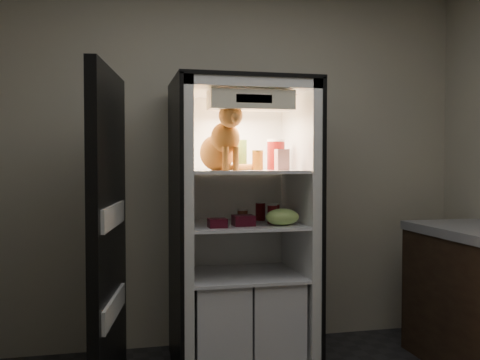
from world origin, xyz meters
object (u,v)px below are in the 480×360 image
object	(u,v)px
tabby_cat	(222,144)
cream_carton	(282,160)
mayo_tub	(240,161)
berry_box_right	(243,220)
condiment_jar	(243,216)
soda_can_b	(275,213)
pepper_jar	(276,155)
salsa_jar	(258,160)
berry_box_left	(217,223)
grape_bag	(282,217)
parmesan_shaker	(241,155)
soda_can_a	(260,211)
soda_can_c	(272,214)
refrigerator	(241,244)

from	to	relation	value
tabby_cat	cream_carton	xyz separation A→B (m)	(0.38, -0.04, -0.10)
mayo_tub	berry_box_right	distance (m)	0.47
condiment_jar	cream_carton	bearing A→B (deg)	-31.85
soda_can_b	mayo_tub	bearing A→B (deg)	145.52
pepper_jar	tabby_cat	bearing A→B (deg)	-161.99
salsa_jar	berry_box_left	world-z (taller)	salsa_jar
condiment_jar	grape_bag	xyz separation A→B (m)	(0.22, -0.18, 0.01)
parmesan_shaker	soda_can_a	bearing A→B (deg)	38.65
tabby_cat	salsa_jar	size ratio (longest dim) A/B	3.48
salsa_jar	pepper_jar	xyz separation A→B (m)	(0.15, 0.08, 0.04)
soda_can_c	parmesan_shaker	bearing A→B (deg)	166.01
refrigerator	grape_bag	distance (m)	0.38
soda_can_a	soda_can_b	size ratio (longest dim) A/B	1.00
parmesan_shaker	berry_box_right	distance (m)	0.44
soda_can_b	salsa_jar	bearing A→B (deg)	-157.68
salsa_jar	condiment_jar	distance (m)	0.38
pepper_jar	berry_box_left	distance (m)	0.65
soda_can_c	cream_carton	bearing A→B (deg)	-68.01
parmesan_shaker	soda_can_b	xyz separation A→B (m)	(0.23, 0.01, -0.39)
tabby_cat	soda_can_b	bearing A→B (deg)	-0.67
soda_can_a	soda_can_b	bearing A→B (deg)	-63.72
mayo_tub	soda_can_a	bearing A→B (deg)	-5.13
soda_can_b	refrigerator	bearing A→B (deg)	168.41
salsa_jar	berry_box_left	distance (m)	0.50
condiment_jar	berry_box_right	size ratio (longest dim) A/B	0.72
cream_carton	condiment_jar	size ratio (longest dim) A/B	1.42
grape_bag	berry_box_left	xyz separation A→B (m)	(-0.42, -0.01, -0.03)
berry_box_left	soda_can_c	bearing A→B (deg)	19.28
tabby_cat	soda_can_c	xyz separation A→B (m)	(0.35, 0.05, -0.46)
soda_can_a	soda_can_b	distance (m)	0.14
soda_can_c	condiment_jar	bearing A→B (deg)	165.25
salsa_jar	grape_bag	distance (m)	0.40
refrigerator	grape_bag	world-z (taller)	refrigerator
salsa_jar	soda_can_b	xyz separation A→B (m)	(0.13, 0.05, -0.35)
refrigerator	pepper_jar	bearing A→B (deg)	-4.62
condiment_jar	berry_box_left	bearing A→B (deg)	-137.37
parmesan_shaker	mayo_tub	distance (m)	0.15
salsa_jar	soda_can_c	size ratio (longest dim) A/B	1.06
pepper_jar	soda_can_a	world-z (taller)	pepper_jar
berry_box_right	mayo_tub	bearing A→B (deg)	81.64
salsa_jar	berry_box_right	size ratio (longest dim) A/B	0.98
soda_can_a	berry_box_right	xyz separation A→B (m)	(-0.18, -0.26, -0.03)
grape_bag	refrigerator	bearing A→B (deg)	133.72
tabby_cat	parmesan_shaker	size ratio (longest dim) A/B	2.26
soda_can_a	soda_can_c	world-z (taller)	soda_can_a
pepper_jar	condiment_jar	size ratio (longest dim) A/B	2.15
mayo_tub	soda_can_b	bearing A→B (deg)	-34.48
mayo_tub	pepper_jar	xyz separation A→B (m)	(0.22, -0.11, 0.04)
soda_can_a	mayo_tub	bearing A→B (deg)	174.87
soda_can_a	soda_can_b	world-z (taller)	same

